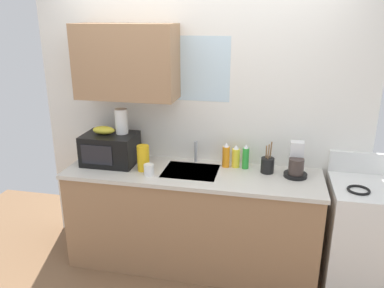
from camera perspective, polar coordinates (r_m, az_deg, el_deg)
name	(u,v)px	position (r m, az deg, el deg)	size (l,w,h in m)	color
kitchen_wall_assembly	(187,111)	(3.46, -0.72, 4.96)	(2.95, 0.42, 2.50)	white
counter_unit	(192,218)	(3.49, 0.00, -10.81)	(2.18, 0.63, 0.90)	#9E7551
sink_faucet	(196,152)	(3.48, 0.57, -1.13)	(0.03, 0.03, 0.19)	#B2B5BA
stove_range	(364,236)	(3.53, 24.02, -12.29)	(0.60, 0.60, 1.08)	white
microwave	(110,149)	(3.51, -11.95, -0.70)	(0.46, 0.35, 0.27)	black
banana_bunch	(104,130)	(3.48, -12.88, 2.01)	(0.20, 0.11, 0.07)	gold
paper_towel_roll	(121,121)	(3.44, -10.35, 3.31)	(0.11, 0.11, 0.22)	white
coffee_maker	(296,164)	(3.30, 15.08, -2.79)	(0.19, 0.21, 0.28)	black
dish_soap_bottle_orange	(226,156)	(3.38, 5.03, -1.71)	(0.06, 0.06, 0.22)	orange
dish_soap_bottle_yellow	(236,157)	(3.38, 6.47, -1.88)	(0.07, 0.07, 0.20)	yellow
dish_soap_bottle_green	(246,157)	(3.36, 7.91, -1.92)	(0.06, 0.06, 0.22)	green
cereal_canister	(143,158)	(3.31, -7.20, -2.07)	(0.10, 0.10, 0.22)	gold
mug_white	(149,170)	(3.23, -6.36, -3.78)	(0.08, 0.08, 0.10)	white
utensil_crock	(267,165)	(3.31, 11.05, -3.02)	(0.11, 0.11, 0.27)	black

